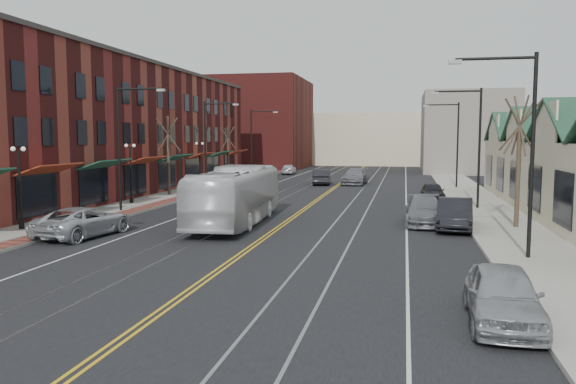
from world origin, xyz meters
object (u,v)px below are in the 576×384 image
at_px(parked_car_b, 455,214).
at_px(parked_suv, 83,222).
at_px(parked_car_a, 503,295).
at_px(parked_car_c, 425,211).
at_px(parked_car_d, 433,192).
at_px(transit_bus, 236,196).

bearing_deg(parked_car_b, parked_suv, -156.55).
relative_size(parked_car_a, parked_car_c, 0.84).
distance_m(parked_car_a, parked_car_d, 29.43).
bearing_deg(transit_bus, parked_car_c, -171.36).
bearing_deg(parked_car_d, transit_bus, -131.38).
bearing_deg(parked_car_c, parked_car_b, -43.33).
distance_m(parked_suv, parked_car_a, 20.43).
xyz_separation_m(parked_suv, parked_car_a, (18.07, -9.54, 0.02)).
distance_m(parked_car_c, parked_car_d, 12.55).
bearing_deg(parked_car_a, transit_bus, 130.81).
xyz_separation_m(transit_bus, parked_car_c, (10.40, 2.04, -0.84)).
bearing_deg(parked_car_a, parked_suv, 154.45).
bearing_deg(parked_car_b, parked_car_d, 97.28).
height_order(transit_bus, parked_suv, transit_bus).
bearing_deg(parked_car_d, parked_car_a, -92.42).
bearing_deg(parked_suv, parked_car_a, 160.00).
bearing_deg(parked_suv, parked_car_c, -148.22).
bearing_deg(parked_car_b, parked_car_a, -85.07).
height_order(transit_bus, parked_car_c, transit_bus).
height_order(parked_suv, parked_car_a, parked_car_a).
bearing_deg(parked_car_d, parked_car_b, -91.18).
relative_size(parked_suv, parked_car_d, 1.32).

